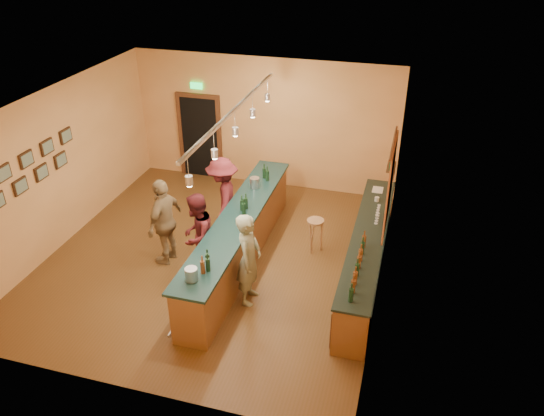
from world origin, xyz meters
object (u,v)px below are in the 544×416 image
(tasting_bar, at_px, (239,235))
(customer_c, at_px, (223,198))
(bartender, at_px, (249,259))
(customer_a, at_px, (197,236))
(customer_b, at_px, (165,221))
(bar_stool, at_px, (315,226))
(back_counter, at_px, (367,255))

(tasting_bar, xyz_separation_m, customer_c, (-0.63, 0.84, 0.29))
(bartender, bearing_deg, customer_a, 64.26)
(customer_b, xyz_separation_m, bar_stool, (2.73, 1.13, -0.32))
(customer_a, xyz_separation_m, customer_c, (-0.01, 1.40, 0.05))
(back_counter, height_order, bartender, bartender)
(customer_a, bearing_deg, customer_b, -105.34)
(tasting_bar, bearing_deg, customer_a, -137.90)
(tasting_bar, distance_m, bar_stool, 1.57)
(back_counter, height_order, customer_a, customer_a)
(back_counter, bearing_deg, customer_b, -172.46)
(bartender, bearing_deg, back_counter, -59.09)
(customer_b, xyz_separation_m, customer_c, (0.76, 1.17, 0.00))
(tasting_bar, xyz_separation_m, customer_b, (-1.38, -0.33, 0.28))
(tasting_bar, height_order, customer_b, customer_b)
(bar_stool, bearing_deg, tasting_bar, -149.22)
(customer_a, bearing_deg, customer_c, -178.08)
(tasting_bar, bearing_deg, back_counter, 4.22)
(tasting_bar, height_order, bar_stool, tasting_bar)
(tasting_bar, height_order, customer_c, customer_c)
(tasting_bar, height_order, bartender, bartender)
(back_counter, xyz_separation_m, bar_stool, (-1.11, 0.62, 0.08))
(bartender, distance_m, customer_c, 2.24)
(bartender, height_order, customer_c, customer_c)
(customer_a, distance_m, customer_b, 0.80)
(bar_stool, bearing_deg, customer_b, -157.54)
(back_counter, bearing_deg, bartender, -146.79)
(back_counter, bearing_deg, tasting_bar, -175.78)
(back_counter, xyz_separation_m, tasting_bar, (-2.46, -0.18, 0.12))
(back_counter, height_order, tasting_bar, tasting_bar)
(bartender, xyz_separation_m, bar_stool, (0.79, 1.87, -0.30))
(back_counter, distance_m, bartender, 2.31)
(bartender, bearing_deg, customer_c, 29.43)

